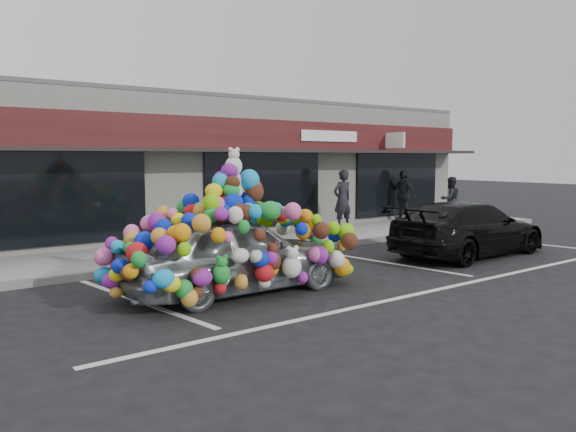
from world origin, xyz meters
TOP-DOWN VIEW (x-y plane):
  - ground at (0.00, 0.00)m, footprint 90.00×90.00m
  - shop_building at (0.00, 8.44)m, footprint 24.00×7.20m
  - sidewalk at (0.00, 4.00)m, footprint 26.00×3.00m
  - kerb at (0.00, 2.50)m, footprint 26.00×0.18m
  - parking_stripe_left at (-3.20, 0.20)m, footprint 0.73×4.37m
  - parking_stripe_mid at (2.80, 0.20)m, footprint 0.73×4.37m
  - parking_stripe_right at (8.20, 0.20)m, footprint 0.73×4.37m
  - lane_line at (2.00, -2.30)m, footprint 14.00×0.12m
  - toy_car at (-1.56, -0.23)m, footprint 3.06×4.49m
  - black_sedan at (5.13, -0.42)m, footprint 2.07×4.76m
  - pedestrian_a at (5.34, 4.47)m, footprint 0.70×0.46m
  - pedestrian_b at (9.88, 3.75)m, footprint 0.91×0.79m
  - pedestrian_c at (8.77, 4.99)m, footprint 1.10×0.51m

SIDE VIEW (x-z plane):
  - ground at x=0.00m, z-range 0.00..0.00m
  - parking_stripe_left at x=-3.20m, z-range 0.00..0.01m
  - parking_stripe_mid at x=2.80m, z-range 0.00..0.01m
  - parking_stripe_right at x=8.20m, z-range 0.00..0.01m
  - lane_line at x=2.00m, z-range 0.00..0.01m
  - sidewalk at x=0.00m, z-range 0.00..0.15m
  - kerb at x=0.00m, z-range -0.01..0.15m
  - black_sedan at x=5.13m, z-range 0.00..1.36m
  - toy_car at x=-1.56m, z-range -0.42..2.20m
  - pedestrian_b at x=9.88m, z-range 0.15..1.76m
  - pedestrian_c at x=8.77m, z-range 0.15..1.99m
  - pedestrian_a at x=5.34m, z-range 0.15..2.06m
  - shop_building at x=0.00m, z-range 0.01..4.32m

